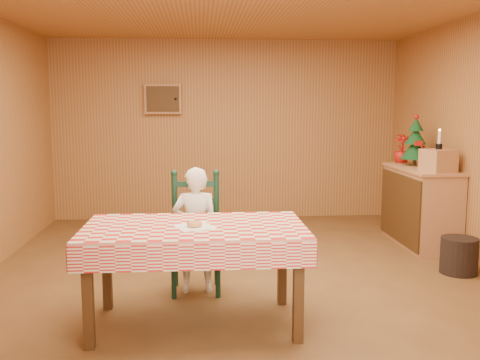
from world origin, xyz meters
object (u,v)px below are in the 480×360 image
object	(u,v)px
shelf_unit	(420,206)
crate	(438,161)
dining_table	(195,236)
seated_child	(196,230)
christmas_tree	(415,142)
ladder_chair	(196,235)
storage_bin	(459,256)

from	to	relation	value
shelf_unit	crate	bearing A→B (deg)	-88.77
dining_table	seated_child	xyz separation A→B (m)	(0.00, 0.73, -0.13)
dining_table	christmas_tree	distance (m)	3.64
crate	ladder_chair	bearing A→B (deg)	-159.67
christmas_tree	dining_table	bearing A→B (deg)	-137.70
ladder_chair	shelf_unit	world-z (taller)	ladder_chair
storage_bin	christmas_tree	bearing A→B (deg)	87.27
crate	christmas_tree	world-z (taller)	christmas_tree
crate	storage_bin	bearing A→B (deg)	-95.21
dining_table	christmas_tree	bearing A→B (deg)	42.30
ladder_chair	shelf_unit	xyz separation A→B (m)	(2.65, 1.39, -0.04)
ladder_chair	crate	distance (m)	2.89
ladder_chair	seated_child	world-z (taller)	seated_child
shelf_unit	storage_bin	bearing A→B (deg)	-92.90
seated_child	ladder_chair	bearing A→B (deg)	-90.00
shelf_unit	christmas_tree	distance (m)	0.79
shelf_unit	christmas_tree	xyz separation A→B (m)	(0.01, 0.25, 0.74)
ladder_chair	storage_bin	distance (m)	2.63
seated_child	crate	bearing A→B (deg)	-158.60
christmas_tree	storage_bin	distance (m)	1.71
crate	storage_bin	xyz separation A→B (m)	(-0.06, -0.71, -0.88)
dining_table	storage_bin	bearing A→B (deg)	22.22
shelf_unit	storage_bin	distance (m)	1.15
shelf_unit	crate	distance (m)	0.71
crate	storage_bin	size ratio (longest dim) A/B	0.83
crate	storage_bin	world-z (taller)	crate
seated_child	christmas_tree	xyz separation A→B (m)	(2.66, 1.69, 0.65)
christmas_tree	crate	bearing A→B (deg)	-90.00
shelf_unit	christmas_tree	world-z (taller)	christmas_tree
seated_child	christmas_tree	bearing A→B (deg)	-147.55
shelf_unit	crate	xyz separation A→B (m)	(0.01, -0.40, 0.59)
seated_child	storage_bin	distance (m)	2.65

